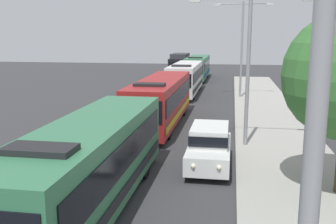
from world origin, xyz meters
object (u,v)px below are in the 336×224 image
Objects in this scene: streetlamp_mid at (249,54)px; streetlamp_near at (320,73)px; bus_lead at (91,162)px; bus_second_in_line at (161,100)px; bus_middle at (186,78)px; white_suv at (210,145)px; streetlamp_far at (242,40)px; bus_fourth_in_line at (198,67)px; box_truck_oncoming at (179,63)px.

streetlamp_near is at bearing -90.00° from streetlamp_mid.
bus_lead is 1.26× the size of streetlamp_near.
bus_second_in_line is 1.05× the size of bus_middle.
bus_middle reaches higher than white_suv.
streetlamp_far reaches higher than bus_middle.
bus_lead is 10.52m from streetlamp_mid.
bus_fourth_in_line is 32.29m from streetlamp_mid.
white_suv is at bearing -80.33° from bus_middle.
bus_fourth_in_line is 1.63× the size of box_truck_oncoming.
bus_lead is at bearing -85.90° from box_truck_oncoming.
streetlamp_mid is at bearing -39.91° from bus_second_in_line.
streetlamp_mid reaches higher than bus_second_in_line.
box_truck_oncoming is at bearing 103.01° from streetlamp_mid.
bus_middle is 1.25× the size of streetlamp_near.
bus_fourth_in_line is (0.00, 40.09, 0.00)m from bus_lead.
streetlamp_near is at bearing -82.57° from white_suv.
box_truck_oncoming is at bearing 95.69° from bus_second_in_line.
white_suv is at bearing -80.34° from box_truck_oncoming.
bus_lead is 1.46× the size of streetlamp_mid.
streetlamp_near is at bearing -83.60° from bus_fourth_in_line.
box_truck_oncoming is at bearing 99.13° from streetlamp_near.
bus_second_in_line reaches higher than white_suv.
white_suv is (3.70, 4.98, -0.66)m from bus_lead.
bus_middle is at bearing 98.83° from streetlamp_near.
white_suv is (3.70, -35.11, -0.66)m from bus_fourth_in_line.
bus_second_in_line is at bearing -114.29° from streetlamp_far.
streetlamp_near is 1.02× the size of streetlamp_far.
bus_lead is at bearing -122.65° from streetlamp_mid.
bus_second_in_line is 2.56× the size of white_suv.
bus_lead is 25.75m from streetlamp_far.
bus_middle is at bearing 90.00° from bus_lead.
streetlamp_near reaches higher than bus_middle.
streetlamp_far reaches higher than streetlamp_mid.
bus_middle is (-0.00, 13.74, -0.00)m from bus_second_in_line.
streetlamp_far is at bearing 77.77° from bus_lead.
bus_middle is at bearing -80.35° from box_truck_oncoming.
streetlamp_near is (1.70, -13.03, 4.50)m from white_suv.
bus_fourth_in_line is 48.59m from streetlamp_near.
bus_fourth_in_line is at bearing 90.00° from bus_second_in_line.
bus_fourth_in_line is at bearing 90.00° from bus_middle.
bus_fourth_in_line is at bearing 90.00° from bus_lead.
white_suv is 20.47m from streetlamp_far.
streetlamp_near is 16.49m from streetlamp_mid.
white_suv is (3.70, -7.96, -0.66)m from bus_second_in_line.
bus_lead is 2.46× the size of white_suv.
bus_lead is 46.21m from box_truck_oncoming.
bus_middle and bus_fourth_in_line have the same top height.
bus_lead is 40.09m from bus_fourth_in_line.
streetlamp_far reaches higher than bus_second_in_line.
streetlamp_near is at bearing -90.00° from streetlamp_far.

